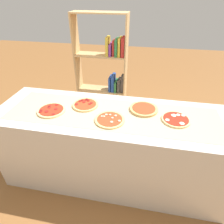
{
  "coord_description": "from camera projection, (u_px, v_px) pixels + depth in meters",
  "views": [
    {
      "loc": [
        0.28,
        -1.47,
        1.89
      ],
      "look_at": [
        0.0,
        0.0,
        0.9
      ],
      "focal_mm": 30.18,
      "sensor_mm": 36.0,
      "label": 1
    }
  ],
  "objects": [
    {
      "name": "pizza_mozzarella_4",
      "position": [
        176.0,
        119.0,
        1.7
      ],
      "size": [
        0.25,
        0.25,
        0.02
      ],
      "color": "#E5C17F",
      "rests_on": "parchment_paper"
    },
    {
      "name": "pizza_mushroom_2",
      "position": [
        110.0,
        120.0,
        1.7
      ],
      "size": [
        0.27,
        0.27,
        0.02
      ],
      "color": "#DBB26B",
      "rests_on": "parchment_paper"
    },
    {
      "name": "pizza_plain_3",
      "position": [
        144.0,
        109.0,
        1.85
      ],
      "size": [
        0.27,
        0.27,
        0.02
      ],
      "color": "tan",
      "rests_on": "parchment_paper"
    },
    {
      "name": "ground_plane",
      "position": [
        112.0,
        174.0,
        2.29
      ],
      "size": [
        12.0,
        12.0,
        0.0
      ],
      "primitive_type": "plane",
      "color": "brown"
    },
    {
      "name": "pizza_pepperoni_0",
      "position": [
        51.0,
        110.0,
        1.83
      ],
      "size": [
        0.27,
        0.27,
        0.02
      ],
      "color": "#E5C17F",
      "rests_on": "parchment_paper"
    },
    {
      "name": "bookshelf",
      "position": [
        108.0,
        75.0,
        2.81
      ],
      "size": [
        0.75,
        0.26,
        1.64
      ],
      "color": "tan",
      "rests_on": "ground_plane"
    },
    {
      "name": "parchment_paper",
      "position": [
        112.0,
        114.0,
        1.8
      ],
      "size": [
        2.01,
        0.55,
        0.0
      ],
      "primitive_type": "cube",
      "color": "tan",
      "rests_on": "counter"
    },
    {
      "name": "counter",
      "position": [
        112.0,
        147.0,
        2.04
      ],
      "size": [
        2.31,
        0.75,
        0.88
      ],
      "primitive_type": "cube",
      "color": "beige",
      "rests_on": "ground_plane"
    },
    {
      "name": "pizza_pepperoni_1",
      "position": [
        85.0,
        105.0,
        1.92
      ],
      "size": [
        0.26,
        0.26,
        0.02
      ],
      "color": "#DBB26B",
      "rests_on": "parchment_paper"
    }
  ]
}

